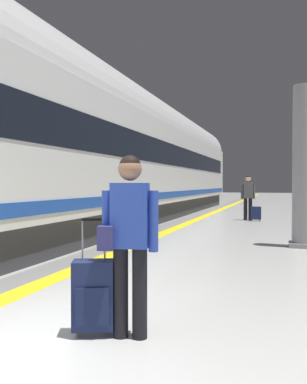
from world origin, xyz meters
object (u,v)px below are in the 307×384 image
passenger_near (248,194)px  suitcase_near (256,213)px  traveller_foreground (128,232)px  platform_pillar (303,170)px  high_speed_train (91,147)px  rolling_suitcase_foreground (93,295)px

passenger_near → suitcase_near: 0.81m
traveller_foreground → platform_pillar: size_ratio=0.47×
platform_pillar → passenger_near: bearing=105.6°
traveller_foreground → platform_pillar: bearing=73.6°
traveller_foreground → platform_pillar: platform_pillar is taller
high_speed_train → rolling_suitcase_foreground: (3.75, -7.05, -2.13)m
rolling_suitcase_foreground → suitcase_near: rolling_suitcase_foreground is taller
traveller_foreground → rolling_suitcase_foreground: (-0.33, -0.05, -0.59)m
high_speed_train → platform_pillar: high_speed_train is taller
high_speed_train → rolling_suitcase_foreground: high_speed_train is taller
passenger_near → platform_pillar: platform_pillar is taller
passenger_near → rolling_suitcase_foreground: bearing=-91.8°
platform_pillar → rolling_suitcase_foreground: bearing=-109.1°
rolling_suitcase_foreground → platform_pillar: 6.49m
rolling_suitcase_foreground → passenger_near: bearing=88.2°
passenger_near → traveller_foreground: bearing=-90.2°
rolling_suitcase_foreground → suitcase_near: 11.87m
passenger_near → suitcase_near: bearing=-37.3°
high_speed_train → suitcase_near: size_ratio=62.77×
high_speed_train → traveller_foreground: bearing=-59.7°
rolling_suitcase_foreground → platform_pillar: bearing=70.9°
high_speed_train → suitcase_near: 6.90m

